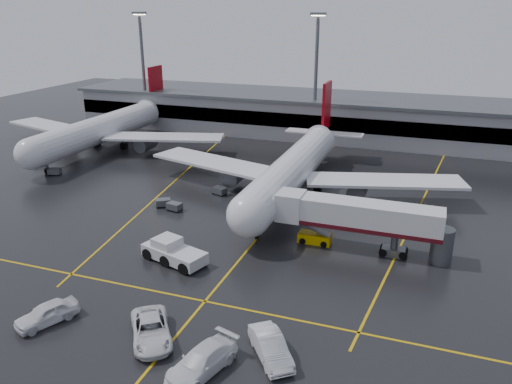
% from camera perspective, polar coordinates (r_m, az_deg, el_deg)
% --- Properties ---
extents(ground, '(220.00, 220.00, 0.00)m').
position_cam_1_polar(ground, '(67.93, 2.16, -2.82)').
color(ground, black).
rests_on(ground, ground).
extents(apron_line_centre, '(0.25, 90.00, 0.02)m').
position_cam_1_polar(apron_line_centre, '(67.93, 2.16, -2.81)').
color(apron_line_centre, gold).
rests_on(apron_line_centre, ground).
extents(apron_line_stop, '(60.00, 0.25, 0.02)m').
position_cam_1_polar(apron_line_stop, '(49.72, -5.77, -12.14)').
color(apron_line_stop, gold).
rests_on(apron_line_stop, ground).
extents(apron_line_left, '(9.99, 69.35, 0.02)m').
position_cam_1_polar(apron_line_left, '(84.01, -8.82, 1.53)').
color(apron_line_left, gold).
rests_on(apron_line_left, ground).
extents(apron_line_right, '(7.57, 69.64, 0.02)m').
position_cam_1_polar(apron_line_right, '(74.55, 17.88, -1.68)').
color(apron_line_right, gold).
rests_on(apron_line_right, ground).
extents(terminal, '(122.00, 19.00, 8.60)m').
position_cam_1_polar(terminal, '(111.46, 9.81, 8.38)').
color(terminal, gray).
rests_on(terminal, ground).
extents(light_mast_left, '(3.00, 1.20, 25.45)m').
position_cam_1_polar(light_mast_left, '(120.61, -12.62, 13.96)').
color(light_mast_left, '#595B60').
rests_on(light_mast_left, ground).
extents(light_mast_mid, '(3.00, 1.20, 25.45)m').
position_cam_1_polar(light_mast_mid, '(105.11, 6.78, 13.45)').
color(light_mast_mid, '#595B60').
rests_on(light_mast_mid, ground).
extents(main_airliner, '(48.80, 45.60, 14.10)m').
position_cam_1_polar(main_airliner, '(75.24, 4.46, 2.86)').
color(main_airliner, silver).
rests_on(main_airliner, ground).
extents(second_airliner, '(48.80, 45.60, 14.10)m').
position_cam_1_polar(second_airliner, '(103.97, -16.68, 6.93)').
color(second_airliner, silver).
rests_on(second_airliner, ground).
extents(jet_bridge, '(19.90, 3.40, 6.05)m').
position_cam_1_polar(jet_bridge, '(58.63, 11.52, -2.91)').
color(jet_bridge, silver).
rests_on(jet_bridge, ground).
extents(pushback_tractor, '(8.08, 5.13, 2.69)m').
position_cam_1_polar(pushback_tractor, '(56.81, -9.33, -6.72)').
color(pushback_tractor, silver).
rests_on(pushback_tractor, ground).
extents(belt_loader, '(3.90, 1.88, 2.45)m').
position_cam_1_polar(belt_loader, '(60.88, 6.64, -5.16)').
color(belt_loader, '#D0A200').
rests_on(belt_loader, ground).
extents(service_van_a, '(6.41, 7.26, 1.86)m').
position_cam_1_polar(service_van_a, '(44.98, -11.73, -14.96)').
color(service_van_a, white).
rests_on(service_van_a, ground).
extents(service_van_b, '(4.49, 7.13, 1.92)m').
position_cam_1_polar(service_van_b, '(41.07, -6.13, -18.42)').
color(service_van_b, white).
rests_on(service_van_b, ground).
extents(service_van_c, '(5.25, 5.94, 1.95)m').
position_cam_1_polar(service_van_c, '(42.23, 1.66, -17.03)').
color(service_van_c, silver).
rests_on(service_van_c, ground).
extents(service_van_d, '(4.36, 5.94, 1.88)m').
position_cam_1_polar(service_van_d, '(49.71, -22.50, -12.51)').
color(service_van_d, white).
rests_on(service_van_d, ground).
extents(baggage_cart_a, '(2.20, 1.64, 1.12)m').
position_cam_1_polar(baggage_cart_a, '(70.68, -9.17, -1.59)').
color(baggage_cart_a, '#595B60').
rests_on(baggage_cart_a, ground).
extents(baggage_cart_b, '(2.39, 2.20, 1.12)m').
position_cam_1_polar(baggage_cart_b, '(72.33, -10.41, -1.15)').
color(baggage_cart_b, '#595B60').
rests_on(baggage_cart_b, ground).
extents(baggage_cart_c, '(2.31, 1.88, 1.12)m').
position_cam_1_polar(baggage_cart_c, '(75.90, -4.13, 0.17)').
color(baggage_cart_c, '#595B60').
rests_on(baggage_cart_c, ground).
extents(baggage_cart_d, '(2.36, 2.00, 1.12)m').
position_cam_1_polar(baggage_cart_d, '(98.69, -23.27, 3.29)').
color(baggage_cart_d, '#595B60').
rests_on(baggage_cart_d, ground).
extents(baggage_cart_e, '(2.31, 1.88, 1.12)m').
position_cam_1_polar(baggage_cart_e, '(91.15, -21.74, 2.19)').
color(baggage_cart_e, '#595B60').
rests_on(baggage_cart_e, ground).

